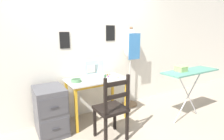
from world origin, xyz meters
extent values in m
plane|color=tan|center=(0.00, 0.00, 0.00)|extent=(14.00, 14.00, 0.00)
cube|color=silver|center=(0.00, 0.59, 1.27)|extent=(10.00, 0.05, 2.55)
cube|color=black|center=(-0.41, 0.56, 1.36)|extent=(0.16, 0.01, 0.26)
cube|color=black|center=(0.45, 0.56, 1.47)|extent=(0.18, 0.01, 0.28)
cube|color=silver|center=(0.00, 0.26, 0.71)|extent=(0.98, 0.53, 0.02)
cube|color=gold|center=(0.00, 0.04, 0.68)|extent=(0.90, 0.03, 0.04)
cube|color=gold|center=(-0.45, 0.04, 0.35)|extent=(0.04, 0.04, 0.70)
cube|color=gold|center=(0.45, 0.04, 0.35)|extent=(0.04, 0.04, 0.70)
cube|color=gold|center=(-0.45, 0.49, 0.35)|extent=(0.04, 0.04, 0.70)
cube|color=gold|center=(0.45, 0.49, 0.35)|extent=(0.04, 0.04, 0.70)
cube|color=silver|center=(-0.03, 0.32, 0.77)|extent=(0.32, 0.17, 0.08)
cube|color=silver|center=(0.09, 0.32, 0.92)|extent=(0.09, 0.15, 0.23)
cube|color=silver|center=(-0.05, 0.32, 1.00)|extent=(0.28, 0.13, 0.07)
cube|color=silver|center=(-0.17, 0.32, 0.89)|extent=(0.04, 0.09, 0.16)
cylinder|color=#B22D2D|center=(0.14, 0.32, 0.92)|extent=(0.02, 0.06, 0.06)
cylinder|color=#99999E|center=(0.09, 0.32, 1.05)|extent=(0.01, 0.01, 0.02)
cylinder|color=#56895B|center=(-0.36, 0.25, 0.75)|extent=(0.16, 0.16, 0.05)
cylinder|color=#2F4B32|center=(-0.36, 0.25, 0.77)|extent=(0.13, 0.13, 0.01)
cube|color=silver|center=(0.40, 0.13, 0.73)|extent=(0.09, 0.01, 0.00)
cube|color=silver|center=(0.40, 0.12, 0.73)|extent=(0.09, 0.03, 0.00)
torus|color=#DB511E|center=(0.34, 0.13, 0.73)|extent=(0.03, 0.03, 0.01)
torus|color=#DB511E|center=(0.34, 0.14, 0.73)|extent=(0.03, 0.03, 0.01)
cylinder|color=green|center=(0.18, 0.29, 0.75)|extent=(0.03, 0.03, 0.04)
cylinder|color=beige|center=(0.18, 0.29, 0.76)|extent=(0.04, 0.04, 0.00)
cylinder|color=beige|center=(0.18, 0.29, 0.73)|extent=(0.04, 0.04, 0.00)
cylinder|color=purple|center=(0.22, 0.24, 0.75)|extent=(0.03, 0.03, 0.04)
cylinder|color=beige|center=(0.22, 0.24, 0.77)|extent=(0.03, 0.03, 0.00)
cylinder|color=beige|center=(0.22, 0.24, 0.73)|extent=(0.03, 0.03, 0.00)
cylinder|color=yellow|center=(0.26, 0.33, 0.75)|extent=(0.03, 0.03, 0.04)
cylinder|color=beige|center=(0.26, 0.33, 0.76)|extent=(0.03, 0.03, 0.00)
cylinder|color=beige|center=(0.26, 0.33, 0.73)|extent=(0.03, 0.03, 0.00)
cube|color=black|center=(-0.09, -0.34, 0.45)|extent=(0.40, 0.38, 0.04)
cube|color=black|center=(-0.26, -0.18, 0.21)|extent=(0.04, 0.04, 0.43)
cube|color=black|center=(0.08, -0.18, 0.21)|extent=(0.04, 0.04, 0.43)
cube|color=black|center=(-0.26, -0.50, 0.21)|extent=(0.04, 0.04, 0.43)
cube|color=black|center=(0.08, -0.50, 0.21)|extent=(0.04, 0.04, 0.43)
cube|color=black|center=(-0.26, -0.50, 0.71)|extent=(0.04, 0.04, 0.48)
cube|color=black|center=(0.08, -0.50, 0.71)|extent=(0.04, 0.04, 0.48)
cube|color=black|center=(-0.09, -0.50, 0.85)|extent=(0.34, 0.02, 0.06)
cube|color=black|center=(-0.09, -0.50, 0.69)|extent=(0.34, 0.02, 0.06)
cube|color=#4C4C51|center=(-0.77, 0.24, 0.35)|extent=(0.41, 0.53, 0.71)
cube|color=#46464B|center=(-0.77, -0.02, 0.51)|extent=(0.37, 0.01, 0.26)
cube|color=#333338|center=(-0.77, -0.03, 0.51)|extent=(0.10, 0.01, 0.02)
cube|color=#46464B|center=(-0.77, -0.02, 0.20)|extent=(0.37, 0.01, 0.26)
cube|color=#333338|center=(-0.77, -0.03, 0.20)|extent=(0.10, 0.01, 0.02)
cylinder|color=#846647|center=(0.85, 0.46, 0.01)|extent=(0.32, 0.32, 0.03)
cylinder|color=#ADA89E|center=(0.85, 0.46, 0.54)|extent=(0.03, 0.03, 1.01)
ellipsoid|color=beige|center=(0.85, 0.46, 1.25)|extent=(0.31, 0.22, 0.58)
sphere|color=brown|center=(0.85, 0.46, 1.55)|extent=(0.06, 0.06, 0.06)
cube|color=teal|center=(0.85, 0.34, 1.22)|extent=(0.26, 0.01, 0.49)
cube|color=#518E7A|center=(1.33, -0.55, 0.85)|extent=(1.07, 0.34, 0.02)
cylinder|color=#B7B7BC|center=(1.33, -0.55, 0.42)|extent=(0.66, 0.02, 0.85)
cylinder|color=#B7B7BC|center=(1.33, -0.55, 0.42)|extent=(0.66, 0.02, 0.85)
cube|color=#8EB266|center=(1.14, -0.50, 0.90)|extent=(0.16, 0.14, 0.08)
cube|color=#9DC470|center=(1.14, -0.50, 0.95)|extent=(0.17, 0.15, 0.01)
camera|label=1|loc=(-1.24, -2.26, 1.49)|focal=28.00mm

